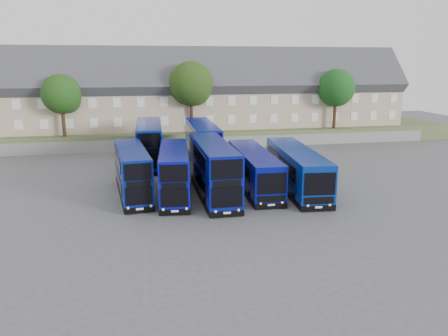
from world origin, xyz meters
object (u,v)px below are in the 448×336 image
Objects in this scene: tree_far at (353,84)px; coach_east_a at (254,170)px; tree_west at (63,96)px; tree_mid at (192,86)px; dd_front_mid at (174,173)px; tree_east at (337,89)px; dd_front_left at (132,173)px.

coach_east_a is at bearing -130.39° from tree_far.
tree_west is 0.83× the size of tree_mid.
dd_front_mid is 24.82m from tree_west.
tree_east is (20.00, -0.50, -0.68)m from tree_mid.
tree_west is 0.88× the size of tree_far.
dd_front_left is 3.57m from dd_front_mid.
tree_west is (-11.65, 21.32, 5.07)m from dd_front_mid.
coach_east_a is 36.28m from tree_far.
coach_east_a is 1.43× the size of tree_far.
tree_east reaches higher than dd_front_mid.
tree_mid reaches higher than tree_far.
coach_east_a is (7.17, 1.08, -0.33)m from dd_front_mid.
dd_front_left is 34.87m from tree_east.
dd_front_left is 10.61m from coach_east_a.
tree_east is at bearing 46.19° from dd_front_mid.
tree_mid is (7.78, 20.86, 6.10)m from dd_front_left.
tree_mid is 1.12× the size of tree_east.
coach_east_a is 1.62× the size of tree_west.
dd_front_left is 23.08m from tree_mid.
tree_mid is at bearing 178.57° from tree_east.
tree_west is at bearing 106.49° from dd_front_left.
tree_east is 0.94× the size of tree_far.
tree_mid is at bearing -165.96° from tree_far.
tree_far is at bearing 14.04° from tree_mid.
tree_east is at bearing 0.00° from tree_west.
dd_front_left is at bearing -177.10° from coach_east_a.
tree_west reaches higher than dd_front_left.
tree_mid reaches higher than dd_front_mid.
tree_mid reaches higher than dd_front_left.
dd_front_mid is 1.35× the size of tree_west.
tree_mid reaches higher than coach_east_a.
tree_east is (17.18, 20.24, 5.74)m from coach_east_a.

